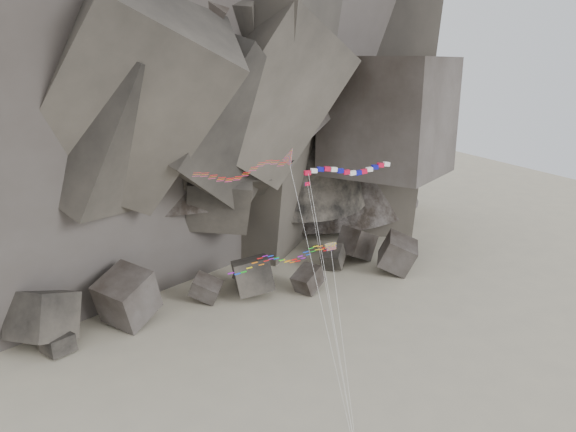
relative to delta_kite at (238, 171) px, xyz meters
name	(u,v)px	position (x,y,z in m)	size (l,w,h in m)	color
ground	(297,428)	(5.19, -2.39, -29.10)	(260.00, 260.00, 0.00)	#A29A83
headland	(130,34)	(5.19, 67.61, 12.90)	(110.00, 70.00, 84.00)	#4C463E
boulder_field	(198,292)	(4.65, 30.42, -26.31)	(79.23, 16.68, 9.77)	#47423F
delta_kite	(238,171)	(0.00, 0.00, 0.00)	(11.41, 12.91, 29.51)	red
banner_kite	(348,172)	(11.59, -1.23, -1.05)	(9.67, 12.21, 27.26)	red
parafoil_kite	(279,259)	(2.05, -4.50, -7.69)	(12.31, 8.65, 20.43)	yellow
pennant_kite	(318,244)	(7.74, -1.95, -8.04)	(1.67, 13.31, 25.36)	red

